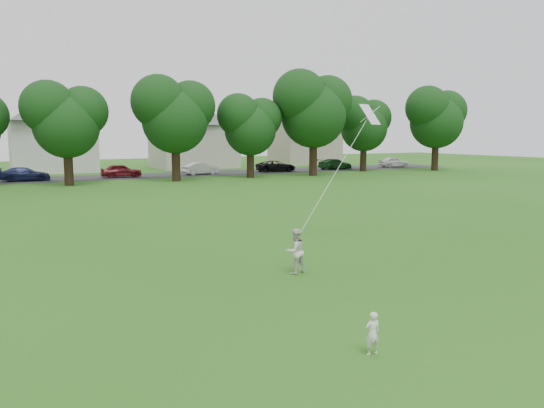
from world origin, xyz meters
TOP-DOWN VIEW (x-y plane):
  - ground at (0.00, 0.00)m, footprint 160.00×160.00m
  - street at (0.00, 42.00)m, footprint 90.00×7.00m
  - toddler at (-0.38, -2.47)m, footprint 0.33×0.24m
  - older_boy at (1.34, 3.21)m, footprint 0.71×0.58m
  - kite at (3.77, 4.59)m, footprint 2.97×1.81m
  - tree_row at (3.01, 35.38)m, footprint 79.83×8.49m
  - parked_cars at (6.37, 41.00)m, footprint 70.75×2.59m
  - house_row at (-0.71, 52.00)m, footprint 76.28×13.32m

SIDE VIEW (x-z plane):
  - ground at x=0.00m, z-range 0.00..0.00m
  - street at x=0.00m, z-range 0.00..0.01m
  - toddler at x=-0.38m, z-range 0.00..0.83m
  - parked_cars at x=6.37m, z-range -0.02..1.26m
  - older_boy at x=1.34m, z-range 0.00..1.34m
  - kite at x=3.77m, z-range -0.50..6.28m
  - house_row at x=-0.71m, z-range -0.01..10.02m
  - tree_row at x=3.01m, z-range 0.93..11.52m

